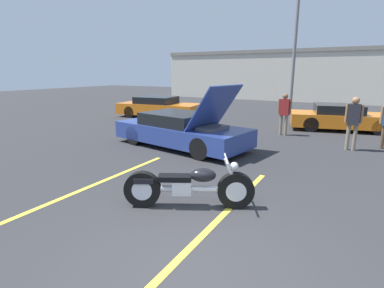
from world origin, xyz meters
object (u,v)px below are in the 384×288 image
object	(u,v)px
light_pole	(297,38)
show_car_hood_open	(181,130)
spectator_by_show_car	(284,111)
parked_car_mid_row	(341,118)
spectator_midground	(354,119)
parked_car_left_row	(159,107)
motorcycle	(189,187)

from	to	relation	value
light_pole	show_car_hood_open	distance (m)	10.56
show_car_hood_open	spectator_by_show_car	xyz separation A→B (m)	(2.58, 3.71, 0.42)
parked_car_mid_row	spectator_midground	bearing A→B (deg)	-94.63
show_car_hood_open	parked_car_mid_row	size ratio (longest dim) A/B	1.11
parked_car_left_row	show_car_hood_open	bearing A→B (deg)	-54.86
show_car_hood_open	parked_car_mid_row	bearing A→B (deg)	63.55
show_car_hood_open	spectator_by_show_car	bearing A→B (deg)	65.19
motorcycle	spectator_midground	distance (m)	6.84
parked_car_left_row	spectator_by_show_car	distance (m)	7.55
parked_car_mid_row	parked_car_left_row	distance (m)	9.33
motorcycle	parked_car_mid_row	bearing A→B (deg)	51.49
parked_car_mid_row	spectator_by_show_car	size ratio (longest dim) A/B	2.69
parked_car_mid_row	light_pole	bearing A→B (deg)	114.86
show_car_hood_open	parked_car_mid_row	world-z (taller)	show_car_hood_open
light_pole	parked_car_mid_row	bearing A→B (deg)	-51.76
parked_car_mid_row	motorcycle	bearing A→B (deg)	-114.16
spectator_midground	motorcycle	bearing A→B (deg)	-111.48
light_pole	spectator_midground	size ratio (longest dim) A/B	4.54
show_car_hood_open	parked_car_left_row	size ratio (longest dim) A/B	1.04
light_pole	parked_car_left_row	world-z (taller)	light_pole
motorcycle	show_car_hood_open	xyz separation A→B (m)	(-2.60, 3.97, 0.17)
parked_car_left_row	light_pole	bearing A→B (deg)	27.57
motorcycle	spectator_midground	bearing A→B (deg)	40.79
parked_car_left_row	spectator_by_show_car	bearing A→B (deg)	-19.14
spectator_by_show_car	spectator_midground	world-z (taller)	spectator_midground
parked_car_mid_row	spectator_midground	xyz separation A→B (m)	(0.58, -3.74, 0.50)
spectator_by_show_car	show_car_hood_open	bearing A→B (deg)	-124.85
parked_car_mid_row	parked_car_left_row	xyz separation A→B (m)	(-9.30, -0.78, 0.02)
light_pole	spectator_by_show_car	distance (m)	6.95
spectator_by_show_car	spectator_midground	size ratio (longest dim) A/B	0.97
motorcycle	spectator_midground	size ratio (longest dim) A/B	1.29
motorcycle	parked_car_mid_row	world-z (taller)	parked_car_mid_row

